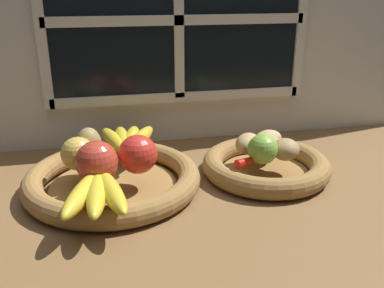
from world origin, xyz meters
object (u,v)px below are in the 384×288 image
object	(u,v)px
apple_red_front	(97,162)
apple_golden_left	(78,154)
potato_back	(268,139)
fruit_bowl_right	(266,166)
banana_bunch_front	(97,191)
banana_bunch_back	(127,140)
potato_large	(267,146)
lime_near	(263,149)
chili_pepper	(263,156)
fruit_bowl_left	(113,179)
pear_brown	(89,145)
potato_oblong	(248,143)
apple_red_right	(138,154)
potato_small	(286,150)

from	to	relation	value
apple_red_front	apple_golden_left	distance (cm)	7.37
potato_back	fruit_bowl_right	bearing A→B (deg)	-114.44
banana_bunch_front	banana_bunch_back	xyz separation A→B (cm)	(6.60, 24.42, -0.09)
apple_golden_left	potato_large	bearing A→B (deg)	-1.70
lime_near	apple_golden_left	bearing A→B (deg)	172.54
chili_pepper	fruit_bowl_left	bearing A→B (deg)	153.22
fruit_bowl_left	pear_brown	world-z (taller)	pear_brown
pear_brown	potato_oblong	distance (cm)	33.87
banana_bunch_back	potato_back	xyz separation A→B (cm)	(30.98, -7.59, 0.48)
apple_red_right	potato_back	size ratio (longest dim) A/B	1.05
potato_small	potato_large	xyz separation A→B (cm)	(-3.02, 3.02, -0.03)
pear_brown	potato_large	size ratio (longest dim) A/B	1.10
potato_small	lime_near	xyz separation A→B (cm)	(-5.46, -0.64, 0.83)
apple_red_right	potato_large	world-z (taller)	apple_red_right
lime_near	potato_large	bearing A→B (deg)	56.31
apple_red_right	banana_bunch_back	world-z (taller)	apple_red_right
potato_oblong	chili_pepper	size ratio (longest dim) A/B	0.54
fruit_bowl_left	banana_bunch_front	size ratio (longest dim) A/B	1.90
potato_small	potato_large	distance (cm)	4.28
fruit_bowl_left	pear_brown	distance (cm)	8.79
potato_small	pear_brown	bearing A→B (deg)	169.20
fruit_bowl_right	potato_small	distance (cm)	6.34
lime_near	fruit_bowl_left	bearing A→B (deg)	173.14
apple_red_front	apple_red_right	distance (cm)	8.17
fruit_bowl_left	potato_small	world-z (taller)	potato_small
apple_golden_left	banana_bunch_back	world-z (taller)	apple_golden_left
banana_bunch_front	potato_small	distance (cm)	39.90
apple_red_front	lime_near	world-z (taller)	apple_red_front
banana_bunch_front	potato_back	xyz separation A→B (cm)	(37.58, 16.83, 0.39)
apple_red_right	banana_bunch_front	distance (cm)	12.88
banana_bunch_back	chili_pepper	bearing A→B (deg)	-27.49
apple_red_front	lime_near	size ratio (longest dim) A/B	1.27
fruit_bowl_right	apple_red_right	world-z (taller)	apple_red_right
apple_red_right	potato_oblong	size ratio (longest dim) A/B	1.00
potato_large	banana_bunch_front	bearing A→B (deg)	-160.45
apple_golden_left	apple_red_right	bearing A→B (deg)	-18.74
fruit_bowl_left	chili_pepper	size ratio (longest dim) A/B	2.52
apple_golden_left	lime_near	world-z (taller)	apple_golden_left
pear_brown	lime_near	xyz separation A→B (cm)	(34.73, -8.31, -0.58)
fruit_bowl_left	banana_bunch_front	xyz separation A→B (cm)	(-2.82, -12.68, 4.09)
potato_oblong	chili_pepper	xyz separation A→B (cm)	(1.58, -5.09, -1.13)
pear_brown	fruit_bowl_left	bearing A→B (deg)	-47.18
fruit_bowl_left	potato_back	bearing A→B (deg)	6.82
fruit_bowl_left	potato_oblong	xyz separation A→B (cm)	(29.47, 2.65, 4.54)
apple_golden_left	potato_oblong	size ratio (longest dim) A/B	0.88
apple_red_front	potato_back	bearing A→B (deg)	13.98
fruit_bowl_right	chili_pepper	xyz separation A→B (cm)	(-1.82, -2.44, 3.40)
potato_small	lime_near	distance (cm)	5.56
potato_back	chili_pepper	world-z (taller)	potato_back
potato_large	chili_pepper	bearing A→B (deg)	-126.70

